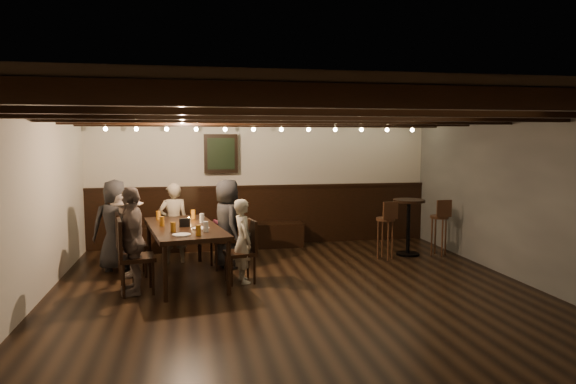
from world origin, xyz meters
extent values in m
plane|color=black|center=(0.00, 0.00, 0.00)|extent=(7.00, 7.00, 0.00)
plane|color=black|center=(0.00, 0.00, 2.40)|extent=(7.00, 7.00, 0.00)
plane|color=beige|center=(0.00, 3.50, 1.20)|extent=(6.50, 0.00, 6.50)
plane|color=#494947|center=(3.25, 0.00, 1.20)|extent=(0.00, 7.00, 7.00)
plane|color=beige|center=(-3.25, 0.00, 1.20)|extent=(0.00, 7.00, 7.00)
cube|color=black|center=(0.00, 3.46, 0.55)|extent=(6.50, 0.08, 1.10)
cube|color=black|center=(-0.80, 3.20, 0.23)|extent=(3.00, 0.45, 0.45)
cube|color=black|center=(-0.80, 3.40, 1.75)|extent=(0.62, 0.12, 0.72)
cube|color=black|center=(-0.80, 3.33, 1.75)|extent=(0.50, 0.02, 0.58)
cube|color=black|center=(0.00, -2.90, 2.31)|extent=(6.50, 0.10, 0.16)
cube|color=black|center=(0.00, -1.74, 2.31)|extent=(6.50, 0.10, 0.16)
cube|color=black|center=(0.00, -0.58, 2.31)|extent=(6.50, 0.10, 0.16)
cube|color=black|center=(0.00, 0.58, 2.31)|extent=(6.50, 0.10, 0.16)
cube|color=black|center=(0.00, 1.74, 2.31)|extent=(6.50, 0.10, 0.16)
cube|color=black|center=(0.00, 2.90, 2.31)|extent=(6.50, 0.10, 0.16)
sphere|color=#FFE099|center=(-2.75, 2.88, 2.19)|extent=(0.07, 0.07, 0.07)
sphere|color=#FFE099|center=(-1.38, 2.88, 2.19)|extent=(0.07, 0.07, 0.07)
sphere|color=#FFE099|center=(0.00, 2.88, 2.19)|extent=(0.07, 0.07, 0.07)
sphere|color=#FFE099|center=(1.38, 2.88, 2.19)|extent=(0.07, 0.07, 0.07)
sphere|color=#FFE099|center=(2.75, 2.88, 2.19)|extent=(0.07, 0.07, 0.07)
cube|color=black|center=(-1.47, 1.22, 0.75)|extent=(1.28, 2.20, 0.06)
cylinder|color=black|center=(-1.69, 0.19, 0.36)|extent=(0.06, 0.06, 0.72)
cylinder|color=black|center=(-2.03, 2.11, 0.36)|extent=(0.06, 0.06, 0.72)
cylinder|color=black|center=(-0.90, 0.33, 0.36)|extent=(0.06, 0.06, 0.72)
cylinder|color=black|center=(-1.24, 2.25, 0.36)|extent=(0.06, 0.06, 0.72)
cube|color=black|center=(-2.23, 1.54, 0.45)|extent=(0.50, 0.50, 0.05)
cube|color=black|center=(-2.43, 1.50, 0.71)|extent=(0.12, 0.43, 0.47)
cube|color=black|center=(-2.08, 0.65, 0.47)|extent=(0.53, 0.53, 0.05)
cube|color=black|center=(-2.28, 0.62, 0.74)|extent=(0.12, 0.45, 0.50)
cube|color=black|center=(-0.85, 1.78, 0.45)|extent=(0.50, 0.50, 0.05)
cube|color=black|center=(-0.66, 1.82, 0.71)|extent=(0.12, 0.43, 0.47)
cube|color=black|center=(-0.70, 0.90, 0.42)|extent=(0.47, 0.47, 0.05)
cube|color=black|center=(-0.52, 0.93, 0.66)|extent=(0.11, 0.40, 0.44)
imported|color=#29292C|center=(-2.51, 1.95, 0.71)|extent=(0.76, 0.56, 1.41)
imported|color=gray|center=(-1.65, 2.25, 0.66)|extent=(0.53, 0.39, 1.32)
imported|color=#5C1F2D|center=(-0.74, 2.26, 0.60)|extent=(0.66, 0.55, 1.21)
imported|color=#A7968D|center=(-2.28, 1.53, 0.62)|extent=(0.59, 0.87, 1.24)
imported|color=slate|center=(-2.13, 0.64, 0.71)|extent=(0.48, 0.87, 1.41)
imported|color=black|center=(-0.80, 1.79, 0.70)|extent=(0.56, 0.75, 1.40)
imported|color=#B2AC97|center=(-0.65, 0.90, 0.59)|extent=(0.36, 0.48, 1.19)
cylinder|color=#BF7219|center=(-1.86, 1.86, 0.85)|extent=(0.07, 0.07, 0.14)
cylinder|color=#BF7219|center=(-1.33, 1.90, 0.85)|extent=(0.07, 0.07, 0.14)
cylinder|color=#BF7219|center=(-1.78, 1.26, 0.85)|extent=(0.07, 0.07, 0.14)
cylinder|color=silver|center=(-1.20, 1.47, 0.85)|extent=(0.07, 0.07, 0.14)
cylinder|color=#BF7219|center=(-1.60, 0.74, 0.85)|extent=(0.07, 0.07, 0.14)
cylinder|color=silver|center=(-1.17, 0.71, 0.85)|extent=(0.07, 0.07, 0.14)
cylinder|color=#BF7219|center=(-1.28, 0.44, 0.85)|extent=(0.07, 0.07, 0.14)
cylinder|color=white|center=(-1.49, 0.50, 0.78)|extent=(0.24, 0.24, 0.01)
cylinder|color=white|center=(-1.24, 0.95, 0.78)|extent=(0.24, 0.24, 0.01)
cube|color=black|center=(-1.46, 1.17, 0.84)|extent=(0.15, 0.10, 0.12)
cylinder|color=beige|center=(-1.40, 1.53, 0.80)|extent=(0.05, 0.05, 0.05)
cylinder|color=black|center=(2.35, 2.06, 0.02)|extent=(0.40, 0.40, 0.04)
cylinder|color=black|center=(2.35, 2.06, 0.48)|extent=(0.06, 0.06, 0.92)
cylinder|color=black|center=(2.35, 2.06, 0.96)|extent=(0.55, 0.55, 0.05)
cylinder|color=#3E2613|center=(1.85, 1.86, 0.68)|extent=(0.31, 0.31, 0.05)
cube|color=#3E2613|center=(1.88, 1.71, 0.85)|extent=(0.28, 0.07, 0.29)
cylinder|color=#3E2613|center=(2.85, 1.91, 0.68)|extent=(0.31, 0.31, 0.05)
cube|color=#3E2613|center=(2.86, 1.76, 0.85)|extent=(0.28, 0.04, 0.29)
camera|label=1|loc=(-1.36, -6.21, 2.03)|focal=32.00mm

